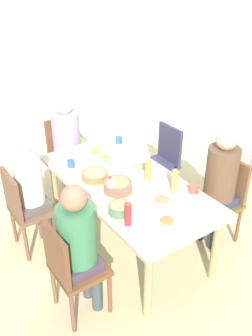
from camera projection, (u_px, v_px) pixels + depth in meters
name	position (u px, v px, depth m)	size (l,w,h in m)	color
ground_plane	(126.00, 241.00, 3.91)	(6.18, 6.18, 0.00)	#C4B786
wall_left	(18.00, 64.00, 5.14)	(0.12, 4.96, 2.60)	silver
dining_table	(126.00, 188.00, 3.58)	(1.92, 0.95, 0.74)	#C2B199
chair_0	(163.00, 158.00, 4.42)	(0.40, 0.40, 0.90)	#373652
chair_1	(70.00, 266.00, 2.89)	(0.40, 0.40, 0.90)	brown
person_1	(79.00, 240.00, 2.83)	(0.30, 0.30, 1.22)	#414346
chair_2	(65.00, 150.00, 4.61)	(0.40, 0.40, 0.90)	brown
person_2	(67.00, 137.00, 4.44)	(0.33, 0.33, 1.20)	brown
chair_3	(24.00, 206.00, 3.58)	(0.40, 0.40, 0.90)	brown
person_3	(31.00, 185.00, 3.52)	(0.30, 0.30, 1.25)	brown
chair_4	(223.00, 196.00, 3.73)	(0.40, 0.40, 0.90)	brown
person_4	(220.00, 178.00, 3.57)	(0.31, 0.31, 1.26)	#303C4F
plate_0	(162.00, 201.00, 3.24)	(0.25, 0.25, 0.04)	silver
plate_1	(105.00, 159.00, 3.91)	(0.25, 0.25, 0.04)	silver
plate_2	(167.00, 222.00, 2.99)	(0.21, 0.21, 0.04)	beige
plate_3	(141.00, 167.00, 3.76)	(0.24, 0.24, 0.04)	silver
bowl_0	(95.00, 175.00, 3.57)	(0.26, 0.26, 0.08)	#9F6D3F
bowl_1	(118.00, 185.00, 3.38)	(0.26, 0.26, 0.11)	#93604C
bowl_2	(120.00, 208.00, 3.09)	(0.19, 0.19, 0.10)	#557C54
cup_0	(119.00, 140.00, 4.24)	(0.11, 0.07, 0.08)	#305EA6
cup_1	(193.00, 189.00, 3.36)	(0.11, 0.08, 0.08)	#D4533E
cup_2	(71.00, 164.00, 3.77)	(0.11, 0.07, 0.07)	#2F5997
cup_3	(96.00, 151.00, 4.02)	(0.12, 0.09, 0.08)	yellow
bottle_0	(175.00, 180.00, 3.34)	(0.06, 0.06, 0.26)	tan
bottle_1	(110.00, 187.00, 3.29)	(0.05, 0.05, 0.19)	silver
bottle_2	(148.00, 169.00, 3.53)	(0.07, 0.07, 0.23)	gold
bottle_3	(128.00, 213.00, 2.93)	(0.06, 0.06, 0.24)	red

